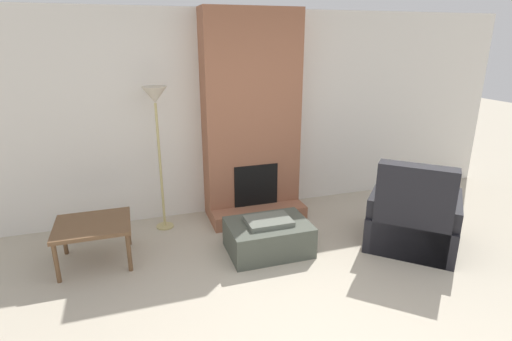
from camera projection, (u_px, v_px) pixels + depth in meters
name	position (u px, v px, depth m)	size (l,w,h in m)	color
ground_plane	(342.00, 330.00, 3.24)	(24.00, 24.00, 0.00)	#B2A893
wall_back	(246.00, 114.00, 5.25)	(7.81, 0.06, 2.60)	silver
fireplace	(252.00, 122.00, 5.05)	(1.21, 0.69, 2.60)	#935B42
ottoman	(268.00, 236.00, 4.38)	(0.88, 0.63, 0.39)	#474C42
armchair	(412.00, 222.00, 4.45)	(1.31, 1.31, 1.04)	black
side_table	(93.00, 228.00, 4.10)	(0.74, 0.65, 0.45)	brown
floor_lamp_left	(156.00, 108.00, 4.54)	(0.28, 0.28, 1.74)	tan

